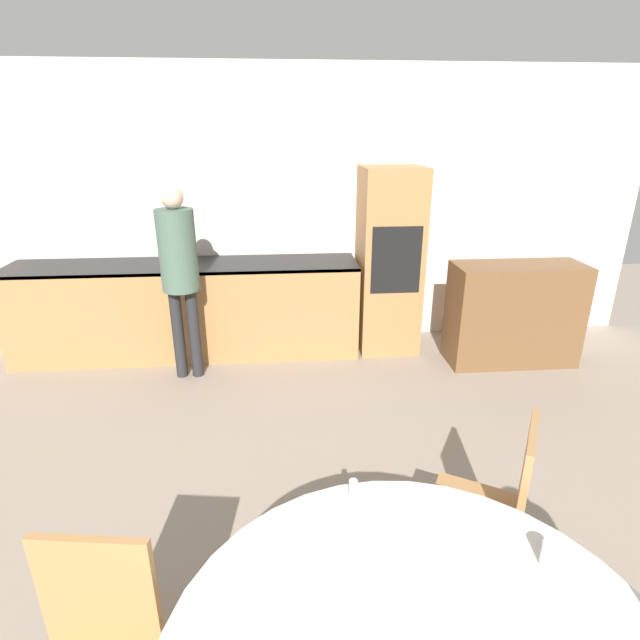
{
  "coord_description": "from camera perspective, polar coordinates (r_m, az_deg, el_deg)",
  "views": [
    {
      "loc": [
        -0.16,
        0.67,
        2.05
      ],
      "look_at": [
        0.06,
        3.17,
        1.08
      ],
      "focal_mm": 28.0,
      "sensor_mm": 36.0,
      "label": 1
    }
  ],
  "objects": [
    {
      "name": "wall_back",
      "position": [
        4.92,
        -3.1,
        12.37
      ],
      "size": [
        6.93,
        0.05,
        2.6
      ],
      "color": "silver",
      "rests_on": "ground_plane"
    },
    {
      "name": "kitchen_counter",
      "position": [
        4.87,
        -14.9,
        1.32
      ],
      "size": [
        3.18,
        0.6,
        0.89
      ],
      "color": "#AD7A47",
      "rests_on": "ground_plane"
    },
    {
      "name": "oven_unit",
      "position": [
        4.79,
        7.86,
        6.64
      ],
      "size": [
        0.56,
        0.59,
        1.73
      ],
      "color": "#AD7A47",
      "rests_on": "ground_plane"
    },
    {
      "name": "sideboard",
      "position": [
        4.86,
        21.26,
        0.63
      ],
      "size": [
        1.15,
        0.45,
        0.93
      ],
      "color": "brown",
      "rests_on": "ground_plane"
    },
    {
      "name": "chair_far_right",
      "position": [
        2.47,
        19.61,
        -19.1
      ],
      "size": [
        0.55,
        0.55,
        0.91
      ],
      "rotation": [
        0.0,
        0.0,
        4.18
      ],
      "color": "#AD7A47",
      "rests_on": "ground_plane"
    },
    {
      "name": "person_standing",
      "position": [
        4.24,
        -15.82,
        6.25
      ],
      "size": [
        0.3,
        0.3,
        1.63
      ],
      "color": "#262628",
      "rests_on": "ground_plane"
    },
    {
      "name": "cup",
      "position": [
        1.92,
        24.89,
        -23.17
      ],
      "size": [
        0.06,
        0.06,
        0.09
      ],
      "color": "white",
      "rests_on": "dining_table"
    },
    {
      "name": "salt_shaker",
      "position": [
        2.0,
        3.81,
        -18.8
      ],
      "size": [
        0.03,
        0.03,
        0.09
      ],
      "color": "white",
      "rests_on": "dining_table"
    }
  ]
}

